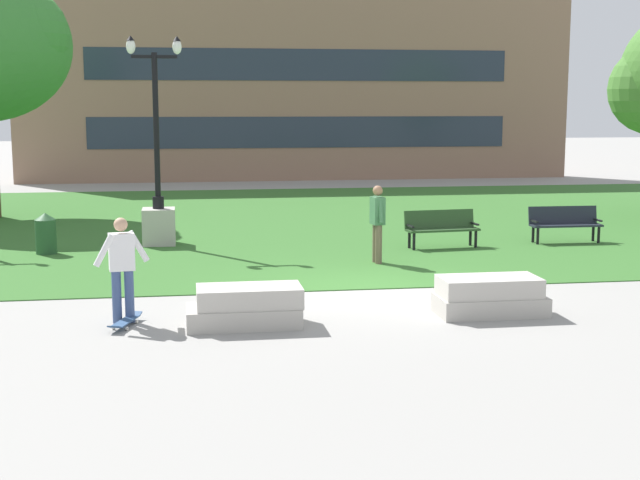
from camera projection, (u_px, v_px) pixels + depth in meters
ground_plane at (368, 290)px, 16.90m from camera, size 140.00×140.00×0.00m
grass_lawn at (300, 221)px, 26.66m from camera, size 40.00×20.00×0.02m
concrete_block_center at (246, 307)px, 14.13m from camera, size 1.82×0.90×0.64m
concrete_block_left at (490, 297)px, 14.89m from camera, size 1.80×0.90×0.64m
person_skateboarder at (122, 264)px, 14.25m from camera, size 0.88×0.49×1.71m
skateboard at (125, 321)px, 14.12m from camera, size 0.50×1.03×0.14m
park_bench_near_left at (441, 226)px, 21.70m from camera, size 1.84×0.71×0.90m
park_bench_near_right at (565, 222)px, 22.50m from camera, size 1.81×0.57×0.90m
lamp_post_center at (158, 203)px, 22.05m from camera, size 1.32×0.80×5.10m
trash_bin at (46, 233)px, 20.77m from camera, size 0.49×0.49×0.96m
person_bystander_near_lawn at (377, 220)px, 19.51m from camera, size 0.28×0.62×1.71m
building_facade_distant at (300, 69)px, 40.35m from camera, size 25.32×1.03×10.07m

